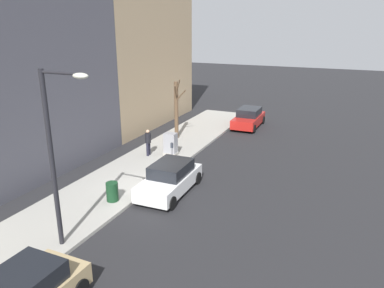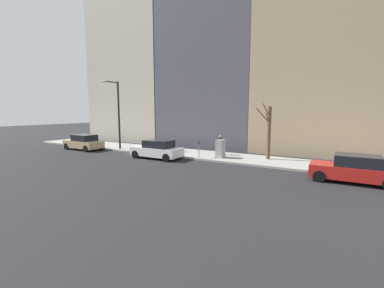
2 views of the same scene
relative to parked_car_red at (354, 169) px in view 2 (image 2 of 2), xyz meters
name	(u,v)px [view 2 (image 2 of 2)]	position (x,y,z in m)	size (l,w,h in m)	color
ground_plane	(160,156)	(1.16, 14.15, -0.74)	(120.00, 120.00, 0.00)	#232326
sidewalk	(173,152)	(3.16, 14.15, -0.66)	(4.00, 36.00, 0.15)	#9E9B93
parked_car_red	(354,169)	(0.00, 0.00, 0.00)	(1.98, 4.23, 1.52)	red
parked_car_white	(157,150)	(0.16, 13.62, 0.00)	(2.00, 4.24, 1.52)	white
parked_car_tan	(84,142)	(0.12, 22.93, 0.00)	(1.98, 4.23, 1.52)	tan
parking_meter	(199,147)	(1.61, 10.53, 0.24)	(0.14, 0.10, 1.35)	slate
utility_box	(220,149)	(2.46, 9.03, 0.11)	(0.83, 0.61, 1.43)	#A8A399
streetlamp	(117,109)	(1.44, 19.53, 3.28)	(1.97, 0.32, 6.50)	black
bare_tree	(269,132)	(3.74, 5.57, 1.54)	(0.92, 1.10, 4.29)	brown
trash_bin	(152,147)	(2.06, 15.79, -0.14)	(0.56, 0.56, 0.90)	#14381E
pedestrian_near_meter	(220,144)	(3.72, 9.63, 0.35)	(0.36, 0.40, 1.66)	#1E1E2D
office_tower_left	(328,78)	(12.59, 2.27, 6.27)	(11.86, 11.86, 14.00)	tan
office_block_center	(220,23)	(12.04, 13.61, 13.11)	(10.76, 10.76, 27.69)	#4C4C56
office_tower_right	(147,40)	(12.30, 24.78, 12.85)	(11.28, 11.28, 27.17)	#BCB29E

